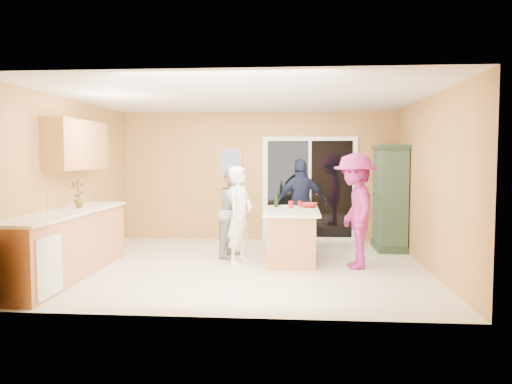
# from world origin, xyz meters

# --- Properties ---
(floor) EXTENTS (5.50, 5.50, 0.00)m
(floor) POSITION_xyz_m (0.00, 0.00, 0.00)
(floor) COLOR beige
(floor) RESTS_ON ground
(ceiling) EXTENTS (5.50, 5.00, 0.10)m
(ceiling) POSITION_xyz_m (0.00, 0.00, 2.60)
(ceiling) COLOR silver
(ceiling) RESTS_ON wall_back
(wall_back) EXTENTS (5.50, 0.10, 2.60)m
(wall_back) POSITION_xyz_m (0.00, 2.50, 1.30)
(wall_back) COLOR #DCB25A
(wall_back) RESTS_ON ground
(wall_front) EXTENTS (5.50, 0.10, 2.60)m
(wall_front) POSITION_xyz_m (0.00, -2.50, 1.30)
(wall_front) COLOR #DCB25A
(wall_front) RESTS_ON ground
(wall_left) EXTENTS (0.10, 5.00, 2.60)m
(wall_left) POSITION_xyz_m (-2.75, 0.00, 1.30)
(wall_left) COLOR #DCB25A
(wall_left) RESTS_ON ground
(wall_right) EXTENTS (0.10, 5.00, 2.60)m
(wall_right) POSITION_xyz_m (2.75, 0.00, 1.30)
(wall_right) COLOR #DCB25A
(wall_right) RESTS_ON ground
(left_cabinet_run) EXTENTS (0.65, 3.05, 1.24)m
(left_cabinet_run) POSITION_xyz_m (-2.45, -1.05, 0.46)
(left_cabinet_run) COLOR #BF744A
(left_cabinet_run) RESTS_ON floor
(upper_cabinets) EXTENTS (0.35, 1.60, 0.75)m
(upper_cabinets) POSITION_xyz_m (-2.58, -0.20, 1.88)
(upper_cabinets) COLOR #BF744A
(upper_cabinets) RESTS_ON wall_left
(sliding_door) EXTENTS (1.90, 0.07, 2.10)m
(sliding_door) POSITION_xyz_m (1.05, 2.46, 1.05)
(sliding_door) COLOR white
(sliding_door) RESTS_ON floor
(framed_picture) EXTENTS (0.46, 0.04, 0.56)m
(framed_picture) POSITION_xyz_m (-0.55, 2.48, 1.60)
(framed_picture) COLOR tan
(framed_picture) RESTS_ON wall_back
(kitchen_island) EXTENTS (0.88, 1.60, 0.84)m
(kitchen_island) POSITION_xyz_m (0.71, 0.44, 0.39)
(kitchen_island) COLOR #BF744A
(kitchen_island) RESTS_ON floor
(green_hutch) EXTENTS (0.55, 1.04, 1.91)m
(green_hutch) POSITION_xyz_m (2.49, 1.64, 0.93)
(green_hutch) COLOR #233823
(green_hutch) RESTS_ON floor
(woman_white) EXTENTS (0.56, 0.66, 1.55)m
(woman_white) POSITION_xyz_m (-0.11, 0.19, 0.77)
(woman_white) COLOR white
(woman_white) RESTS_ON floor
(woman_grey) EXTENTS (0.75, 0.87, 1.56)m
(woman_grey) POSITION_xyz_m (-0.26, 0.75, 0.78)
(woman_grey) COLOR #A2A3A5
(woman_grey) RESTS_ON floor
(woman_navy) EXTENTS (1.04, 0.62, 1.65)m
(woman_navy) POSITION_xyz_m (0.88, 1.65, 0.83)
(woman_navy) COLOR #191F37
(woman_navy) RESTS_ON floor
(woman_magenta) EXTENTS (0.72, 1.17, 1.75)m
(woman_magenta) POSITION_xyz_m (1.67, 0.01, 0.88)
(woman_magenta) COLOR #8E1F60
(woman_magenta) RESTS_ON floor
(serving_bowl) EXTENTS (0.38, 0.38, 0.07)m
(serving_bowl) POSITION_xyz_m (0.98, 0.89, 0.87)
(serving_bowl) COLOR #A81812
(serving_bowl) RESTS_ON kitchen_island
(tulip_vase) EXTENTS (0.23, 0.16, 0.43)m
(tulip_vase) POSITION_xyz_m (-2.45, -0.48, 1.16)
(tulip_vase) COLOR #9F1C0F
(tulip_vase) RESTS_ON left_cabinet_run
(tumbler_near) EXTENTS (0.09, 0.09, 0.12)m
(tumbler_near) POSITION_xyz_m (0.69, 0.73, 0.90)
(tumbler_near) COLOR #A81812
(tumbler_near) RESTS_ON kitchen_island
(tumbler_far) EXTENTS (0.08, 0.08, 0.10)m
(tumbler_far) POSITION_xyz_m (0.84, 1.04, 0.88)
(tumbler_far) COLOR #A81812
(tumbler_far) RESTS_ON kitchen_island
(wine_bottle) EXTENTS (0.07, 0.07, 0.31)m
(wine_bottle) POSITION_xyz_m (0.44, 0.91, 0.96)
(wine_bottle) COLOR black
(wine_bottle) RESTS_ON kitchen_island
(white_plate) EXTENTS (0.27, 0.27, 0.01)m
(white_plate) POSITION_xyz_m (0.60, 1.06, 0.84)
(white_plate) COLOR white
(white_plate) RESTS_ON kitchen_island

